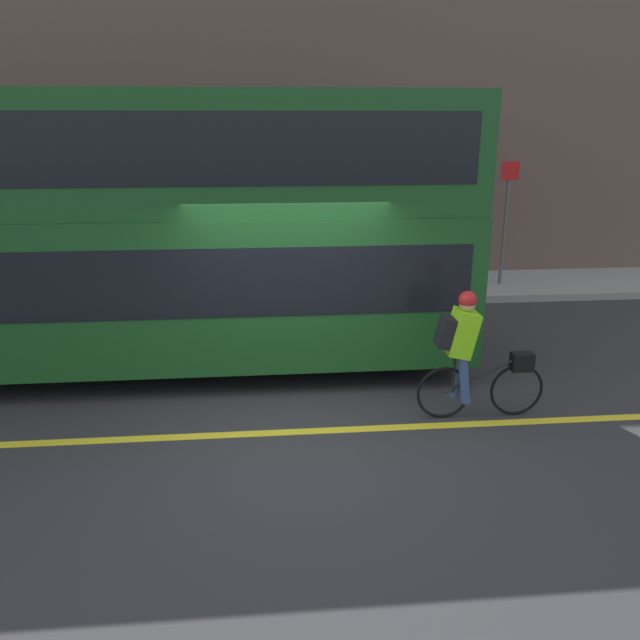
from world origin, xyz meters
TOP-DOWN VIEW (x-y plane):
  - ground_plane at (0.00, 0.00)m, footprint 80.00×80.00m
  - road_center_line at (0.00, -0.02)m, footprint 50.00×0.14m
  - sidewalk_curb at (0.00, 6.00)m, footprint 60.00×2.13m
  - building_facade at (0.00, 7.21)m, footprint 60.00×0.30m
  - bus at (-3.04, 2.18)m, footprint 11.16×2.42m
  - cyclist_on_bike at (2.09, 0.19)m, footprint 1.56×0.32m
  - street_sign_post at (4.67, 5.88)m, footprint 0.36×0.09m

SIDE VIEW (x-z plane):
  - ground_plane at x=0.00m, z-range 0.00..0.00m
  - road_center_line at x=0.00m, z-range 0.00..0.01m
  - sidewalk_curb at x=0.00m, z-range 0.00..0.14m
  - cyclist_on_bike at x=2.09m, z-range 0.06..1.65m
  - street_sign_post at x=4.67m, z-range 0.29..2.85m
  - bus at x=-3.04m, z-range 0.21..4.01m
  - building_facade at x=0.00m, z-range 0.00..7.28m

